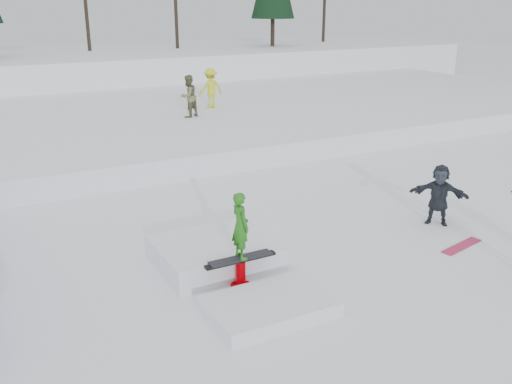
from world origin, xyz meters
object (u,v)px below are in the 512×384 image
walker_ygreen (211,88)px  spectator_dark (439,195)px  walker_olive (188,96)px  jib_rail_feature (229,263)px

walker_ygreen → spectator_dark: 14.79m
spectator_dark → walker_ygreen: bearing=140.1°
walker_olive → walker_ygreen: size_ratio=0.99×
walker_ygreen → jib_rail_feature: bearing=63.8°
walker_olive → jib_rail_feature: bearing=46.2°
spectator_dark → jib_rail_feature: (-6.29, -0.11, -0.52)m
walker_ygreen → jib_rail_feature: walker_ygreen is taller
jib_rail_feature → walker_olive: bearing=71.3°
walker_olive → spectator_dark: bearing=72.8°
walker_olive → walker_ygreen: (1.81, 1.65, 0.01)m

